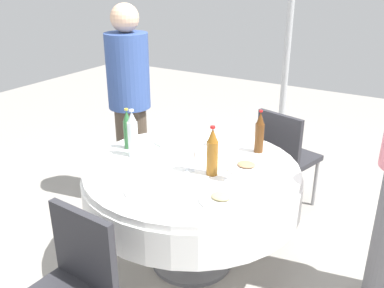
{
  "coord_description": "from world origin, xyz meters",
  "views": [
    {
      "loc": [
        1.25,
        -2.07,
        1.9
      ],
      "look_at": [
        0.0,
        0.0,
        0.89
      ],
      "focal_mm": 39.26,
      "sensor_mm": 36.0,
      "label": 1
    }
  ],
  "objects_px": {
    "bottle_brown_outer": "(260,133)",
    "wine_glass_east": "(218,133)",
    "dining_table": "(192,187)",
    "chair_left": "(285,153)",
    "bottle_green_inner": "(128,130)",
    "bottle_clear_right": "(133,134)",
    "plate_far": "(142,191)",
    "person_near": "(130,104)",
    "chair_north": "(71,284)",
    "plate_west": "(221,199)",
    "bottle_amber_near": "(212,152)",
    "plate_front": "(246,166)",
    "wine_glass_north": "(229,163)",
    "wine_glass_inner": "(190,155)"
  },
  "relations": [
    {
      "from": "bottle_brown_outer",
      "to": "wine_glass_east",
      "type": "bearing_deg",
      "value": -169.94
    },
    {
      "from": "dining_table",
      "to": "chair_left",
      "type": "xyz_separation_m",
      "value": [
        0.28,
        1.0,
        -0.07
      ]
    },
    {
      "from": "bottle_brown_outer",
      "to": "bottle_green_inner",
      "type": "height_order",
      "value": "bottle_brown_outer"
    },
    {
      "from": "dining_table",
      "to": "bottle_green_inner",
      "type": "relative_size",
      "value": 4.82
    },
    {
      "from": "bottle_green_inner",
      "to": "bottle_clear_right",
      "type": "bearing_deg",
      "value": -36.01
    },
    {
      "from": "plate_far",
      "to": "person_near",
      "type": "relative_size",
      "value": 0.12
    },
    {
      "from": "bottle_brown_outer",
      "to": "chair_north",
      "type": "distance_m",
      "value": 1.53
    },
    {
      "from": "plate_west",
      "to": "person_near",
      "type": "height_order",
      "value": "person_near"
    },
    {
      "from": "bottle_amber_near",
      "to": "plate_west",
      "type": "relative_size",
      "value": 1.3
    },
    {
      "from": "plate_front",
      "to": "bottle_amber_near",
      "type": "bearing_deg",
      "value": -127.54
    },
    {
      "from": "bottle_amber_near",
      "to": "wine_glass_east",
      "type": "bearing_deg",
      "value": 113.78
    },
    {
      "from": "dining_table",
      "to": "plate_west",
      "type": "bearing_deg",
      "value": -38.72
    },
    {
      "from": "dining_table",
      "to": "bottle_clear_right",
      "type": "xyz_separation_m",
      "value": [
        -0.42,
        -0.06,
        0.3
      ]
    },
    {
      "from": "plate_far",
      "to": "plate_front",
      "type": "xyz_separation_m",
      "value": [
        0.37,
        0.59,
        0.0
      ]
    },
    {
      "from": "bottle_clear_right",
      "to": "chair_left",
      "type": "xyz_separation_m",
      "value": [
        0.7,
        1.07,
        -0.37
      ]
    },
    {
      "from": "bottle_green_inner",
      "to": "person_near",
      "type": "bearing_deg",
      "value": 127.44
    },
    {
      "from": "chair_north",
      "to": "bottle_clear_right",
      "type": "bearing_deg",
      "value": -65.82
    },
    {
      "from": "bottle_green_inner",
      "to": "plate_west",
      "type": "xyz_separation_m",
      "value": [
        0.89,
        -0.31,
        -0.12
      ]
    },
    {
      "from": "plate_west",
      "to": "wine_glass_north",
      "type": "bearing_deg",
      "value": 106.91
    },
    {
      "from": "wine_glass_east",
      "to": "dining_table",
      "type": "bearing_deg",
      "value": -87.21
    },
    {
      "from": "wine_glass_east",
      "to": "plate_far",
      "type": "xyz_separation_m",
      "value": [
        -0.05,
        -0.82,
        -0.09
      ]
    },
    {
      "from": "dining_table",
      "to": "chair_left",
      "type": "height_order",
      "value": "chair_left"
    },
    {
      "from": "wine_glass_north",
      "to": "plate_far",
      "type": "distance_m",
      "value": 0.53
    },
    {
      "from": "plate_west",
      "to": "bottle_green_inner",
      "type": "bearing_deg",
      "value": 161.01
    },
    {
      "from": "bottle_amber_near",
      "to": "wine_glass_inner",
      "type": "relative_size",
      "value": 2.23
    },
    {
      "from": "bottle_clear_right",
      "to": "plate_far",
      "type": "relative_size",
      "value": 1.62
    },
    {
      "from": "dining_table",
      "to": "bottle_amber_near",
      "type": "height_order",
      "value": "bottle_amber_near"
    },
    {
      "from": "chair_left",
      "to": "bottle_green_inner",
      "type": "bearing_deg",
      "value": -114.08
    },
    {
      "from": "person_near",
      "to": "bottle_brown_outer",
      "type": "bearing_deg",
      "value": -63.93
    },
    {
      "from": "plate_far",
      "to": "chair_north",
      "type": "height_order",
      "value": "chair_north"
    },
    {
      "from": "dining_table",
      "to": "chair_left",
      "type": "relative_size",
      "value": 1.61
    },
    {
      "from": "plate_far",
      "to": "chair_north",
      "type": "xyz_separation_m",
      "value": [
        0.0,
        -0.58,
        -0.23
      ]
    },
    {
      "from": "bottle_brown_outer",
      "to": "bottle_green_inner",
      "type": "xyz_separation_m",
      "value": [
        -0.81,
        -0.41,
        -0.0
      ]
    },
    {
      "from": "bottle_amber_near",
      "to": "bottle_green_inner",
      "type": "height_order",
      "value": "bottle_amber_near"
    },
    {
      "from": "wine_glass_inner",
      "to": "wine_glass_north",
      "type": "relative_size",
      "value": 0.92
    },
    {
      "from": "wine_glass_east",
      "to": "wine_glass_north",
      "type": "relative_size",
      "value": 0.94
    },
    {
      "from": "wine_glass_east",
      "to": "chair_left",
      "type": "distance_m",
      "value": 0.76
    },
    {
      "from": "wine_glass_east",
      "to": "person_near",
      "type": "xyz_separation_m",
      "value": [
        -0.87,
        0.1,
        0.04
      ]
    },
    {
      "from": "wine_glass_inner",
      "to": "person_near",
      "type": "distance_m",
      "value": 1.06
    },
    {
      "from": "bottle_amber_near",
      "to": "plate_front",
      "type": "bearing_deg",
      "value": 52.46
    },
    {
      "from": "bottle_clear_right",
      "to": "chair_north",
      "type": "xyz_separation_m",
      "value": [
        0.36,
        -0.95,
        -0.37
      ]
    },
    {
      "from": "chair_left",
      "to": "plate_west",
      "type": "bearing_deg",
      "value": -70.96
    },
    {
      "from": "bottle_green_inner",
      "to": "plate_front",
      "type": "bearing_deg",
      "value": 8.94
    },
    {
      "from": "wine_glass_inner",
      "to": "wine_glass_north",
      "type": "distance_m",
      "value": 0.26
    },
    {
      "from": "bottle_green_inner",
      "to": "plate_far",
      "type": "bearing_deg",
      "value": -44.12
    },
    {
      "from": "bottle_amber_near",
      "to": "plate_far",
      "type": "distance_m",
      "value": 0.48
    },
    {
      "from": "plate_front",
      "to": "wine_glass_north",
      "type": "bearing_deg",
      "value": -96.2
    },
    {
      "from": "plate_front",
      "to": "chair_north",
      "type": "bearing_deg",
      "value": -107.52
    },
    {
      "from": "bottle_amber_near",
      "to": "plate_west",
      "type": "xyz_separation_m",
      "value": [
        0.19,
        -0.25,
        -0.13
      ]
    },
    {
      "from": "bottle_amber_near",
      "to": "chair_left",
      "type": "distance_m",
      "value": 1.11
    }
  ]
}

